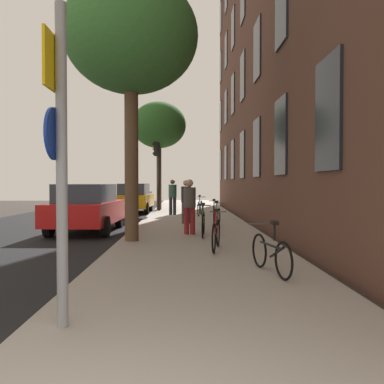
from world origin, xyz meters
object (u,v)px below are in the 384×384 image
Objects in this scene: bicycle_3 at (217,217)px; car_0 at (87,207)px; bicycle_4 at (214,212)px; car_1 at (134,198)px; bicycle_1 at (216,234)px; car_2 at (139,194)px; tree_far at (159,126)px; bicycle_5 at (200,208)px; tree_near at (131,38)px; bicycle_0 at (271,253)px; pedestrian_1 at (186,199)px; traffic_light at (157,163)px; sign_post at (59,146)px; pedestrian_0 at (190,203)px; pedestrian_2 at (173,195)px; bicycle_2 at (203,223)px.

car_0 reaches higher than bicycle_3.
bicycle_4 is 7.07m from car_1.
bicycle_3 is (0.42, 4.80, -0.02)m from bicycle_1.
tree_far is at bearing -72.47° from car_2.
bicycle_3 is 0.39× the size of car_2.
bicycle_5 is at bearing 94.83° from bicycle_3.
tree_near reaches higher than bicycle_0.
bicycle_5 is at bearing -63.30° from tree_far.
pedestrian_1 is at bearing -79.14° from tree_far.
car_2 is (-4.79, 22.26, 0.37)m from bicycle_0.
car_2 is at bearing 105.13° from traffic_light.
car_0 is (-1.95, 9.14, -1.22)m from sign_post.
tree_near is 4.21× the size of pedestrian_0.
pedestrian_1 is (-1.16, -1.20, 0.60)m from bicycle_4.
tree_far reaches higher than pedestrian_2.
car_0 is at bearing -115.23° from pedestrian_2.
traffic_light reaches higher than bicycle_1.
car_2 is at bearing 102.15° from bicycle_0.
sign_post is at bearing -113.17° from bicycle_1.
tree_far is at bearing 90.41° from sign_post.
bicycle_3 is (2.49, 9.63, -1.59)m from sign_post.
bicycle_0 is at bearing -74.56° from car_1.
car_2 is (-4.05, 19.85, 0.35)m from bicycle_1.
bicycle_4 is at bearing -68.40° from tree_far.
pedestrian_0 is 10.61m from car_1.
bicycle_0 is 0.98× the size of bicycle_1.
bicycle_0 is (2.95, -16.41, -4.53)m from tree_far.
car_1 reaches higher than bicycle_5.
car_2 reaches higher than bicycle_3.
sign_post is 7.23m from tree_near.
bicycle_1 is at bearing -95.01° from bicycle_3.
bicycle_1 is 0.38× the size of car_2.
tree_near reaches higher than pedestrian_1.
car_2 is (-2.75, 9.77, -0.26)m from pedestrian_2.
car_1 reaches higher than bicycle_4.
tree_near reaches higher than pedestrian_0.
pedestrian_1 is at bearing -81.22° from pedestrian_2.
pedestrian_1 is (1.48, 4.48, -4.46)m from tree_near.
car_0 is (-3.35, -1.69, -0.22)m from pedestrian_1.
pedestrian_2 is (-1.12, 7.69, 0.60)m from bicycle_2.
bicycle_2 is (1.96, 0.89, -5.02)m from tree_near.
sign_post is 2.03× the size of bicycle_2.
car_2 is (-1.85, 5.85, -4.16)m from tree_far.
pedestrian_0 is at bearing -81.70° from tree_far.
bicycle_5 is at bearing -44.06° from car_1.
car_1 is (-3.53, 3.42, 0.33)m from bicycle_5.
bicycle_5 reaches higher than bicycle_3.
sign_post is at bearing -98.21° from bicycle_5.
pedestrian_0 is 1.00× the size of pedestrian_1.
car_2 is at bearing 109.75° from bicycle_4.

